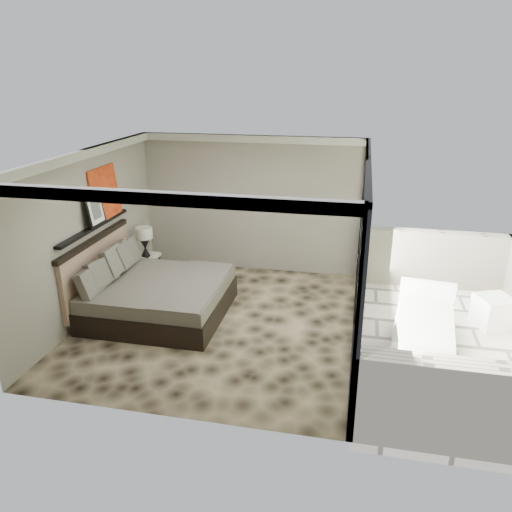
% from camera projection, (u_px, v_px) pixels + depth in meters
% --- Properties ---
extents(floor, '(5.00, 5.00, 0.00)m').
position_uv_depth(floor, '(219.00, 322.00, 8.42)').
color(floor, black).
rests_on(floor, ground).
extents(ceiling, '(4.50, 5.00, 0.02)m').
position_uv_depth(ceiling, '(215.00, 155.00, 7.44)').
color(ceiling, silver).
rests_on(ceiling, back_wall).
extents(back_wall, '(4.50, 0.02, 2.80)m').
position_uv_depth(back_wall, '(251.00, 205.00, 10.21)').
color(back_wall, gray).
rests_on(back_wall, floor).
extents(left_wall, '(0.02, 5.00, 2.80)m').
position_uv_depth(left_wall, '(89.00, 234.00, 8.36)').
color(left_wall, gray).
rests_on(left_wall, floor).
extents(glass_wall, '(0.08, 5.00, 2.80)m').
position_uv_depth(glass_wall, '(361.00, 253.00, 7.49)').
color(glass_wall, white).
rests_on(glass_wall, floor).
extents(terrace_slab, '(3.00, 5.00, 0.12)m').
position_uv_depth(terrace_slab, '(453.00, 349.00, 7.71)').
color(terrace_slab, beige).
rests_on(terrace_slab, ground).
extents(picture_ledge, '(0.12, 2.20, 0.05)m').
position_uv_depth(picture_ledge, '(94.00, 227.00, 8.41)').
color(picture_ledge, black).
rests_on(picture_ledge, left_wall).
extents(bed, '(2.27, 2.20, 1.26)m').
position_uv_depth(bed, '(154.00, 294.00, 8.58)').
color(bed, black).
rests_on(bed, floor).
extents(nightstand, '(0.72, 0.72, 0.55)m').
position_uv_depth(nightstand, '(144.00, 267.00, 10.00)').
color(nightstand, black).
rests_on(nightstand, floor).
extents(table_lamp, '(0.32, 0.32, 0.59)m').
position_uv_depth(table_lamp, '(145.00, 238.00, 9.77)').
color(table_lamp, black).
rests_on(table_lamp, nightstand).
extents(abstract_canvas, '(0.13, 0.90, 0.90)m').
position_uv_depth(abstract_canvas, '(105.00, 193.00, 8.70)').
color(abstract_canvas, '#AD420E').
rests_on(abstract_canvas, picture_ledge).
extents(framed_print, '(0.11, 0.50, 0.60)m').
position_uv_depth(framed_print, '(95.00, 208.00, 8.29)').
color(framed_print, black).
rests_on(framed_print, picture_ledge).
extents(ottoman, '(0.68, 0.68, 0.52)m').
position_uv_depth(ottoman, '(493.00, 312.00, 8.18)').
color(ottoman, white).
rests_on(ottoman, terrace_slab).
extents(lounger, '(1.10, 1.88, 0.70)m').
position_uv_depth(lounger, '(424.00, 328.00, 7.75)').
color(lounger, white).
rests_on(lounger, terrace_slab).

